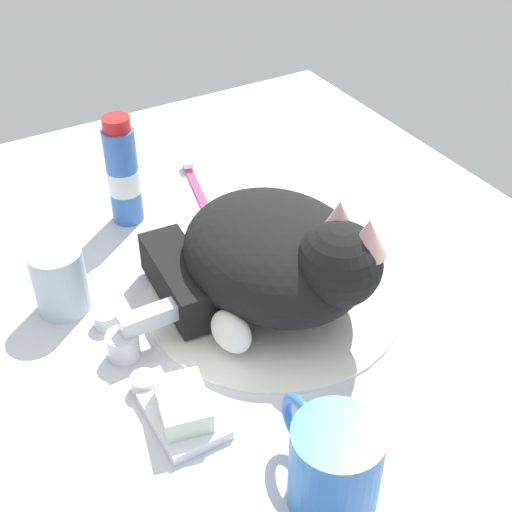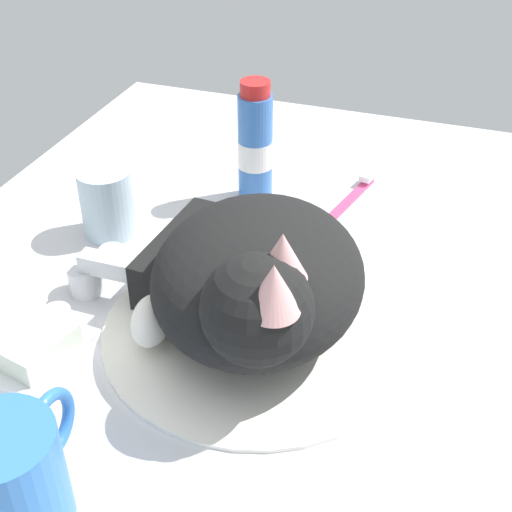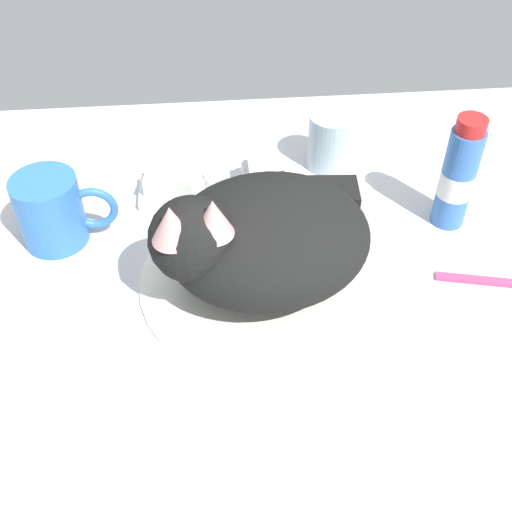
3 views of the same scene
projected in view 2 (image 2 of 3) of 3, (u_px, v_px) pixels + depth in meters
ground_plane at (258, 341)px, 71.12cm from camera, size 110.00×82.50×3.00cm
sink_basin at (258, 327)px, 70.02cm from camera, size 30.58×30.58×0.83cm
faucet at (96, 277)px, 73.76cm from camera, size 14.04×10.03×5.07cm
cat at (253, 279)px, 65.39cm from camera, size 26.82×24.41×15.21cm
coffee_mug at (12, 478)px, 50.30cm from camera, size 12.36×8.08×9.25cm
rinse_cup at (107, 203)px, 82.37cm from camera, size 6.19×6.19×8.18cm
soap_dish at (41, 362)px, 65.73cm from camera, size 9.00×6.40×1.20cm
soap_bar at (38, 347)px, 64.66cm from camera, size 7.53×6.02×2.52cm
toothpaste_bottle at (255, 145)px, 87.42cm from camera, size 4.36×4.36×15.50cm
toothbrush at (351, 196)px, 90.54cm from camera, size 13.55×4.35×1.60cm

